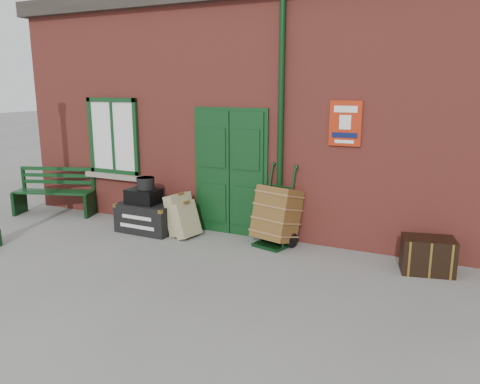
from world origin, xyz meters
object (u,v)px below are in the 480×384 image
Objects in this scene: houdini_trunk at (147,218)px; porter_trolley at (277,215)px; bench at (55,190)px; dark_trunk at (428,255)px.

porter_trolley reaches higher than houdini_trunk.
bench is 1.28× the size of porter_trolley.
houdini_trunk is 4.80m from dark_trunk.
porter_trolley is (2.40, 0.35, 0.25)m from houdini_trunk.
porter_trolley is (4.88, 0.15, 0.01)m from bench.
dark_trunk is at bearing 2.48° from houdini_trunk.
houdini_trunk reaches higher than dark_trunk.
porter_trolley reaches higher than dark_trunk.
bench is 7.27m from dark_trunk.
dark_trunk is at bearing -19.27° from bench.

